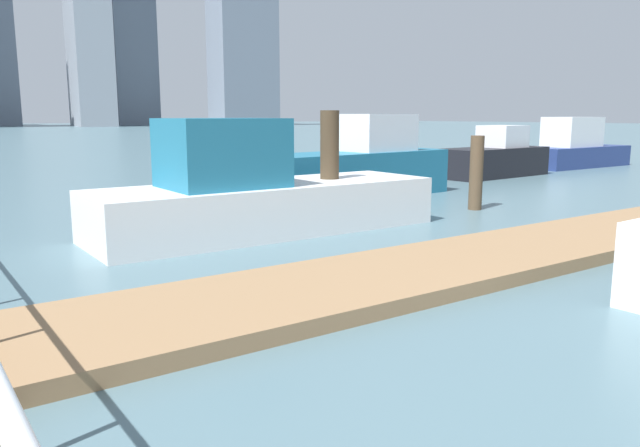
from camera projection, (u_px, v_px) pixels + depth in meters
name	position (u px, v px, depth m)	size (l,w,h in m)	color
ground_plane	(69.00, 206.00, 14.12)	(300.00, 300.00, 0.00)	slate
floating_dock	(499.00, 255.00, 8.77)	(14.42, 2.00, 0.18)	#93704C
dock_piling_0	(330.00, 168.00, 11.61)	(0.36, 0.36, 2.15)	#473826
dock_piling_4	(476.00, 173.00, 13.44)	(0.29, 0.29, 1.62)	brown
moored_boat_0	(257.00, 195.00, 10.75)	(6.21, 1.91, 2.01)	white
moored_boat_3	(575.00, 148.00, 24.58)	(5.18, 1.76, 1.98)	navy
moored_boat_4	(495.00, 158.00, 20.81)	(4.41, 1.81, 1.71)	black
moored_boat_5	(360.00, 167.00, 15.57)	(5.50, 1.98, 2.08)	#1E6B8C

